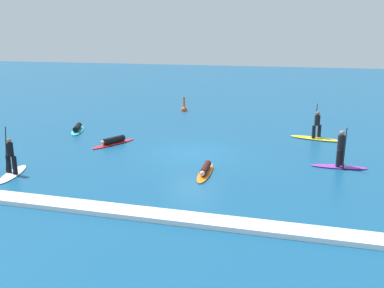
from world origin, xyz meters
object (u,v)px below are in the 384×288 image
object	(u,v)px
surfer_on_orange_board	(205,170)
surfer_on_red_board	(113,142)
surfer_on_white_board	(12,165)
surfer_on_purple_board	(340,157)
marker_buoy	(184,108)
surfer_on_yellow_board	(316,133)
surfer_on_teal_board	(78,129)

from	to	relation	value
surfer_on_orange_board	surfer_on_red_board	size ratio (longest dim) A/B	1.00
surfer_on_orange_board	surfer_on_white_board	distance (m)	8.72
surfer_on_purple_board	surfer_on_orange_board	bearing A→B (deg)	-159.50
surfer_on_white_board	surfer_on_purple_board	xyz separation A→B (m)	(14.29, 4.97, 0.08)
surfer_on_white_board	marker_buoy	world-z (taller)	surfer_on_white_board
surfer_on_yellow_board	surfer_on_teal_board	world-z (taller)	surfer_on_yellow_board
surfer_on_yellow_board	surfer_on_red_board	distance (m)	12.00
surfer_on_teal_board	surfer_on_red_board	distance (m)	4.44
surfer_on_orange_board	surfer_on_purple_board	distance (m)	6.45
surfer_on_teal_board	marker_buoy	world-z (taller)	marker_buoy
surfer_on_purple_board	surfer_on_teal_board	size ratio (longest dim) A/B	0.92
surfer_on_red_board	marker_buoy	xyz separation A→B (m)	(0.93, 11.25, 0.05)
surfer_on_teal_board	surfer_on_orange_board	bearing A→B (deg)	-142.43
surfer_on_white_board	marker_buoy	xyz separation A→B (m)	(2.99, 17.38, -0.24)
surfer_on_yellow_board	surfer_on_teal_board	distance (m)	15.02
surfer_on_white_board	surfer_on_purple_board	world-z (taller)	surfer_on_white_board
surfer_on_purple_board	surfer_on_teal_board	xyz separation A→B (m)	(-15.93, 3.62, -0.37)
surfer_on_purple_board	surfer_on_teal_board	distance (m)	16.34
surfer_on_purple_board	surfer_on_red_board	world-z (taller)	surfer_on_purple_board
surfer_on_white_board	surfer_on_teal_board	xyz separation A→B (m)	(-1.64, 8.59, -0.28)
surfer_on_orange_board	surfer_on_yellow_board	distance (m)	9.36
surfer_on_orange_board	surfer_on_teal_board	xyz separation A→B (m)	(-9.99, 6.12, 0.02)
surfer_on_orange_board	marker_buoy	bearing A→B (deg)	-164.29
surfer_on_orange_board	surfer_on_yellow_board	size ratio (longest dim) A/B	0.94
surfer_on_orange_board	marker_buoy	distance (m)	15.85
surfer_on_red_board	surfer_on_yellow_board	bearing A→B (deg)	135.77
surfer_on_white_board	marker_buoy	distance (m)	17.64
surfer_on_yellow_board	surfer_on_white_board	bearing A→B (deg)	51.11
surfer_on_orange_board	surfer_on_red_board	xyz separation A→B (m)	(-6.29, 3.67, 0.01)
surfer_on_purple_board	surfer_on_red_board	xyz separation A→B (m)	(-12.22, 1.16, -0.37)
surfer_on_teal_board	surfer_on_red_board	size ratio (longest dim) A/B	0.95
surfer_on_teal_board	surfer_on_red_board	xyz separation A→B (m)	(3.70, -2.46, -0.00)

